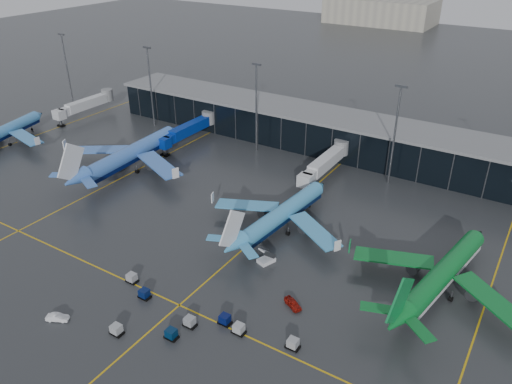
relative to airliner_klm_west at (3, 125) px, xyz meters
The scene contains 13 objects.
ground 83.73m from the airliner_klm_west, ahead, with size 600.00×600.00×0.00m, color #282B2D.
terminal_pier 95.04m from the airliner_klm_west, 30.04° to the left, with size 142.00×17.00×10.70m.
jet_bridges 55.24m from the airliner_klm_west, 31.14° to the left, with size 94.00×27.50×7.20m.
flood_masts 94.58m from the airliner_klm_west, 22.18° to the left, with size 203.00×0.50×25.50m.
taxi_lines 92.53m from the airliner_klm_west, ahead, with size 220.00×120.00×0.02m.
airliner_klm_west is the anchor object (origin of this frame).
airliner_arkefly 46.09m from the airliner_klm_west, ahead, with size 39.42×44.89×13.80m, color #4076D4, non-canonical shape.
airliner_klm_near 95.04m from the airliner_klm_west, ahead, with size 33.26×37.88×11.64m, color #419DD8, non-canonical shape.
airliner_aer_lingus 129.58m from the airliner_klm_west, ahead, with size 34.43×39.21×12.05m, color #0D702B, non-canonical shape.
baggage_carts 101.24m from the airliner_klm_west, 18.35° to the right, with size 35.23×13.93×1.70m.
mobile_airstair 99.23m from the airliner_klm_west, ahead, with size 3.15×3.75×3.45m.
service_van_red 110.91m from the airliner_klm_west, ahead, with size 1.57×3.90×1.33m, color maroon.
service_van_white 88.87m from the airliner_klm_west, 29.09° to the right, with size 1.31×3.75×1.23m, color white.
Camera 1 is at (57.03, -64.78, 58.08)m, focal length 35.00 mm.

